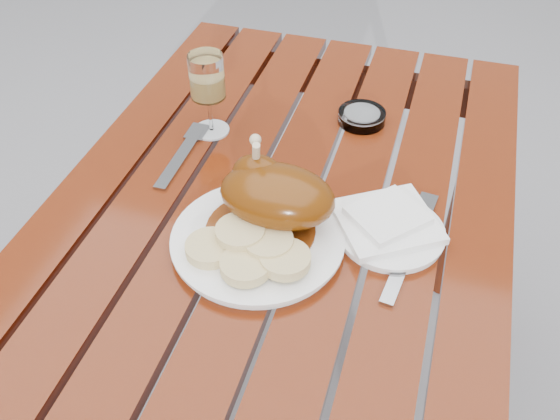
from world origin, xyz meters
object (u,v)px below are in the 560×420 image
object	(u,v)px
table	(283,323)
ashtray	(362,117)
wine_glass	(208,95)
side_plate	(391,233)
dinner_plate	(258,241)

from	to	relation	value
table	ashtray	xyz separation A→B (m)	(0.09, 0.27, 0.39)
wine_glass	ashtray	size ratio (longest dim) A/B	1.73
side_plate	ashtray	world-z (taller)	ashtray
wine_glass	side_plate	bearing A→B (deg)	-26.61
wine_glass	side_plate	distance (m)	0.45
dinner_plate	table	bearing A→B (deg)	88.36
table	dinner_plate	world-z (taller)	dinner_plate
table	dinner_plate	bearing A→B (deg)	-91.64
dinner_plate	wine_glass	size ratio (longest dim) A/B	1.69
table	side_plate	bearing A→B (deg)	-14.30
wine_glass	ashtray	bearing A→B (deg)	22.69
dinner_plate	wine_glass	world-z (taller)	wine_glass
table	dinner_plate	distance (m)	0.41
table	ashtray	world-z (taller)	ashtray
table	side_plate	xyz separation A→B (m)	(0.20, -0.05, 0.38)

